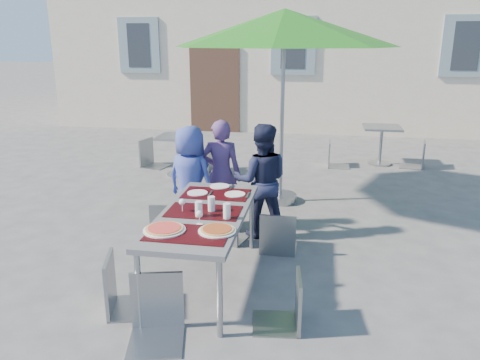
% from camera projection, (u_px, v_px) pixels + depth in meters
% --- Properties ---
extents(ground, '(90.00, 90.00, 0.00)m').
position_uv_depth(ground, '(243.00, 264.00, 5.08)').
color(ground, '#4A4A4C').
rests_on(ground, ground).
extents(dining_table, '(0.80, 1.85, 0.76)m').
position_uv_depth(dining_table, '(204.00, 217.00, 4.51)').
color(dining_table, '#424347').
rests_on(dining_table, ground).
extents(pizza_near_left, '(0.37, 0.37, 0.03)m').
position_uv_depth(pizza_near_left, '(164.00, 229.00, 4.04)').
color(pizza_near_left, white).
rests_on(pizza_near_left, dining_table).
extents(pizza_near_right, '(0.33, 0.33, 0.03)m').
position_uv_depth(pizza_near_right, '(217.00, 230.00, 4.02)').
color(pizza_near_right, white).
rests_on(pizza_near_right, dining_table).
extents(glassware, '(0.52, 0.41, 0.15)m').
position_uv_depth(glassware, '(208.00, 208.00, 4.37)').
color(glassware, silver).
rests_on(glassware, dining_table).
extents(place_settings, '(0.67, 0.49, 0.01)m').
position_uv_depth(place_settings, '(218.00, 191.00, 5.09)').
color(place_settings, white).
rests_on(place_settings, dining_table).
extents(child_0, '(0.77, 0.63, 1.35)m').
position_uv_depth(child_0, '(190.00, 180.00, 5.80)').
color(child_0, '#38469C').
rests_on(child_0, ground).
extents(child_1, '(0.54, 0.38, 1.40)m').
position_uv_depth(child_1, '(221.00, 174.00, 5.97)').
color(child_1, '#543873').
rests_on(child_1, ground).
extents(child_2, '(0.72, 0.47, 1.40)m').
position_uv_depth(child_2, '(261.00, 181.00, 5.65)').
color(child_2, '#1A1E3A').
rests_on(child_2, ground).
extents(chair_0, '(0.46, 0.46, 0.91)m').
position_uv_depth(chair_0, '(167.00, 198.00, 5.56)').
color(chair_0, gray).
rests_on(chair_0, ground).
extents(chair_1, '(0.48, 0.48, 0.89)m').
position_uv_depth(chair_1, '(226.00, 202.00, 5.49)').
color(chair_1, gray).
rests_on(chair_1, ground).
extents(chair_2, '(0.41, 0.42, 0.92)m').
position_uv_depth(chair_2, '(279.00, 208.00, 5.22)').
color(chair_2, gray).
rests_on(chair_2, ground).
extents(chair_3, '(0.55, 0.54, 0.99)m').
position_uv_depth(chair_3, '(119.00, 250.00, 4.06)').
color(chair_3, gray).
rests_on(chair_3, ground).
extents(chair_4, '(0.44, 0.43, 0.88)m').
position_uv_depth(chair_4, '(288.00, 271.00, 3.85)').
color(chair_4, gray).
rests_on(chair_4, ground).
extents(chair_5, '(0.53, 0.53, 0.98)m').
position_uv_depth(chair_5, '(154.00, 272.00, 3.69)').
color(chair_5, gray).
rests_on(chair_5, ground).
extents(patio_umbrella, '(3.12, 3.12, 2.75)m').
position_uv_depth(patio_umbrella, '(284.00, 29.00, 6.35)').
color(patio_umbrella, '#9B9EA2').
rests_on(patio_umbrella, ground).
extents(cafe_table_0, '(0.67, 0.67, 0.72)m').
position_uv_depth(cafe_table_0, '(178.00, 149.00, 8.31)').
color(cafe_table_0, '#9B9EA2').
rests_on(cafe_table_0, ground).
extents(bg_chair_l_0, '(0.54, 0.53, 0.99)m').
position_uv_depth(bg_chair_l_0, '(150.00, 136.00, 8.87)').
color(bg_chair_l_0, gray).
rests_on(bg_chair_l_0, ground).
extents(bg_chair_r_0, '(0.48, 0.48, 0.90)m').
position_uv_depth(bg_chair_r_0, '(208.00, 143.00, 8.60)').
color(bg_chair_r_0, gray).
rests_on(bg_chair_r_0, ground).
extents(cafe_table_1, '(0.70, 0.70, 0.75)m').
position_uv_depth(cafe_table_1, '(381.00, 139.00, 9.01)').
color(cafe_table_1, '#9B9EA2').
rests_on(cafe_table_1, ground).
extents(bg_chair_l_1, '(0.41, 0.40, 0.91)m').
position_uv_depth(bg_chair_l_1, '(335.00, 139.00, 8.86)').
color(bg_chair_l_1, gray).
rests_on(bg_chair_l_1, ground).
extents(bg_chair_r_1, '(0.50, 0.49, 0.96)m').
position_uv_depth(bg_chair_r_1, '(420.00, 138.00, 8.78)').
color(bg_chair_r_1, gray).
rests_on(bg_chair_r_1, ground).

